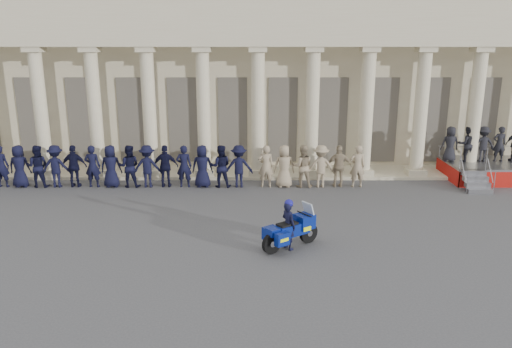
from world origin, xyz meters
name	(u,v)px	position (x,y,z in m)	size (l,w,h in m)	color
ground	(220,240)	(0.00, 0.00, 0.00)	(90.00, 90.00, 0.00)	#3F3F42
building	(236,75)	(0.00, 14.74, 4.52)	(40.00, 12.50, 9.00)	#BFB28F
officer_rank	(156,166)	(-3.38, 6.39, 0.98)	(19.05, 0.74, 1.97)	black
reviewing_stand	(489,150)	(12.50, 7.78, 1.43)	(4.84, 4.03, 2.57)	gray
motorcycle	(291,230)	(2.36, -0.64, 0.62)	(1.90, 1.57, 1.43)	black
rider	(288,224)	(2.26, -0.71, 0.84)	(0.65, 0.70, 1.69)	black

